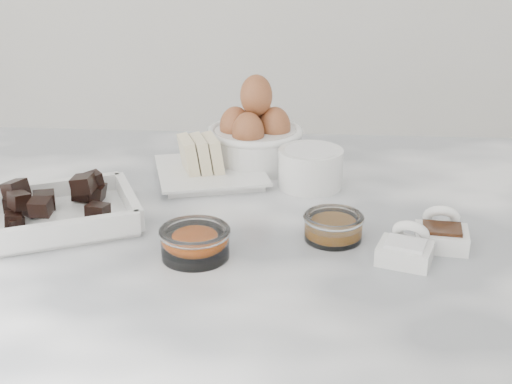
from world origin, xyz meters
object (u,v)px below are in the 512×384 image
chocolate_dish (56,209)px  vanilla_spoon (441,232)px  honey_bowl (333,226)px  sugar_ramekin (311,166)px  salt_spoon (406,248)px  zest_bowl (195,241)px  egg_bowl (255,136)px  butter_plate (209,165)px

chocolate_dish → vanilla_spoon: bearing=-2.5°
chocolate_dish → honey_bowl: chocolate_dish is taller
sugar_ramekin → salt_spoon: 0.24m
salt_spoon → honey_bowl: bearing=149.8°
honey_bowl → zest_bowl: size_ratio=0.89×
sugar_ramekin → zest_bowl: 0.26m
honey_bowl → salt_spoon: (0.08, -0.05, -0.00)m
sugar_ramekin → salt_spoon: size_ratio=1.09×
egg_bowl → vanilla_spoon: size_ratio=1.83×
honey_bowl → zest_bowl: 0.17m
butter_plate → zest_bowl: size_ratio=2.28×
sugar_ramekin → honey_bowl: 0.17m
butter_plate → sugar_ramekin: (0.15, -0.02, 0.01)m
chocolate_dish → salt_spoon: chocolate_dish is taller
honey_bowl → vanilla_spoon: 0.13m
sugar_ramekin → honey_bowl: sugar_ramekin is taller
egg_bowl → salt_spoon: (0.19, -0.30, -0.03)m
chocolate_dish → sugar_ramekin: sugar_ramekin is taller
butter_plate → zest_bowl: butter_plate is taller
butter_plate → salt_spoon: 0.35m
butter_plate → honey_bowl: butter_plate is taller
butter_plate → sugar_ramekin: butter_plate is taller
egg_bowl → honey_bowl: size_ratio=2.00×
butter_plate → salt_spoon: (0.26, -0.24, -0.01)m
chocolate_dish → butter_plate: size_ratio=1.27×
butter_plate → honey_bowl: 0.26m
salt_spoon → vanilla_spoon: bearing=42.2°
egg_bowl → zest_bowl: bearing=-98.6°
zest_bowl → vanilla_spoon: size_ratio=1.03×
sugar_ramekin → honey_bowl: bearing=-80.8°
butter_plate → salt_spoon: size_ratio=2.24×
egg_bowl → zest_bowl: (-0.05, -0.31, -0.03)m
butter_plate → salt_spoon: butter_plate is taller
sugar_ramekin → vanilla_spoon: 0.24m
egg_bowl → butter_plate: bearing=-136.3°
honey_bowl → salt_spoon: 0.09m
chocolate_dish → zest_bowl: bearing=-21.2°
butter_plate → vanilla_spoon: 0.36m
sugar_ramekin → honey_bowl: size_ratio=1.25×
chocolate_dish → honey_bowl: (0.35, -0.02, -0.01)m
butter_plate → egg_bowl: egg_bowl is taller
egg_bowl → zest_bowl: 0.32m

